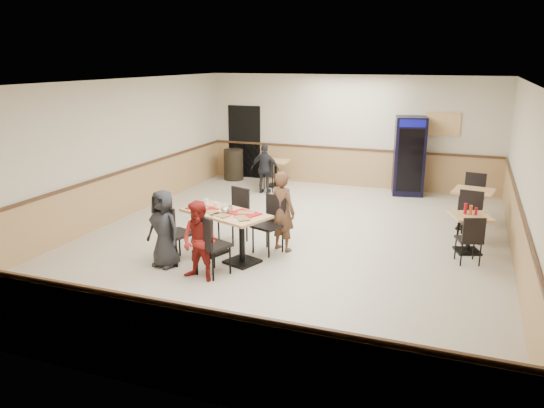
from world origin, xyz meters
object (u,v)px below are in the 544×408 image
at_px(diner_woman_left, 164,229).
at_px(trash_bin, 234,165).
at_px(back_table, 276,169).
at_px(pepsi_cooler, 409,156).
at_px(side_table_far, 472,203).
at_px(diner_man_opposite, 283,211).
at_px(diner_woman_right, 200,241).
at_px(side_table_near, 470,228).
at_px(main_table, 226,227).
at_px(lone_diner, 265,169).

distance_m(diner_woman_left, trash_bin, 6.69).
height_order(back_table, pepsi_cooler, pepsi_cooler).
xyz_separation_m(diner_woman_left, side_table_far, (4.83, 4.00, -0.12)).
height_order(diner_man_opposite, pepsi_cooler, pepsi_cooler).
bearing_deg(back_table, diner_woman_left, -87.65).
distance_m(diner_man_opposite, back_table, 5.04).
bearing_deg(diner_woman_right, diner_woman_left, 167.36).
bearing_deg(back_table, pepsi_cooler, 6.42).
bearing_deg(diner_man_opposite, trash_bin, -34.07).
distance_m(side_table_near, trash_bin, 7.60).
bearing_deg(pepsi_cooler, diner_woman_right, -120.28).
relative_size(diner_woman_left, diner_woman_right, 1.03).
bearing_deg(main_table, diner_man_opposite, 62.10).
distance_m(diner_man_opposite, trash_bin, 6.02).
xyz_separation_m(lone_diner, side_table_far, (5.08, -1.30, -0.10)).
bearing_deg(side_table_far, side_table_near, -90.95).
bearing_deg(side_table_far, diner_woman_right, -132.76).
distance_m(side_table_near, pepsi_cooler, 4.32).
bearing_deg(trash_bin, main_table, -66.65).
bearing_deg(main_table, pepsi_cooler, 87.38).
height_order(diner_man_opposite, lone_diner, diner_man_opposite).
bearing_deg(diner_man_opposite, pepsi_cooler, -85.10).
bearing_deg(side_table_near, side_table_far, 89.05).
relative_size(diner_woman_right, diner_man_opposite, 0.87).
bearing_deg(side_table_near, diner_woman_right, -144.53).
height_order(diner_woman_right, trash_bin, diner_woman_right).
height_order(diner_woman_right, side_table_far, diner_woman_right).
bearing_deg(lone_diner, diner_man_opposite, 111.39).
bearing_deg(diner_woman_right, side_table_far, 54.83).
height_order(diner_woman_right, pepsi_cooler, pepsi_cooler).
bearing_deg(diner_woman_right, main_table, 99.74).
relative_size(side_table_near, trash_bin, 0.94).
bearing_deg(diner_woman_right, lone_diner, 108.58).
xyz_separation_m(diner_man_opposite, pepsi_cooler, (1.64, 5.08, 0.26)).
bearing_deg(pepsi_cooler, main_table, -123.72).
relative_size(diner_man_opposite, lone_diner, 1.15).
bearing_deg(lone_diner, back_table, -94.20).
bearing_deg(back_table, side_table_far, -22.63).
xyz_separation_m(lone_diner, pepsi_cooler, (3.49, 1.21, 0.36)).
bearing_deg(side_table_near, trash_bin, 148.62).
distance_m(diner_man_opposite, side_table_near, 3.39).
distance_m(diner_man_opposite, lone_diner, 4.29).
height_order(lone_diner, side_table_near, lone_diner).
bearing_deg(diner_woman_right, pepsi_cooler, 78.18).
relative_size(diner_woman_left, side_table_near, 1.59).
xyz_separation_m(main_table, pepsi_cooler, (2.44, 5.79, 0.44)).
xyz_separation_m(diner_man_opposite, side_table_near, (3.20, 1.08, -0.27)).
relative_size(diner_man_opposite, back_table, 2.03).
relative_size(main_table, pepsi_cooler, 0.87).
relative_size(diner_man_opposite, side_table_near, 1.78).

